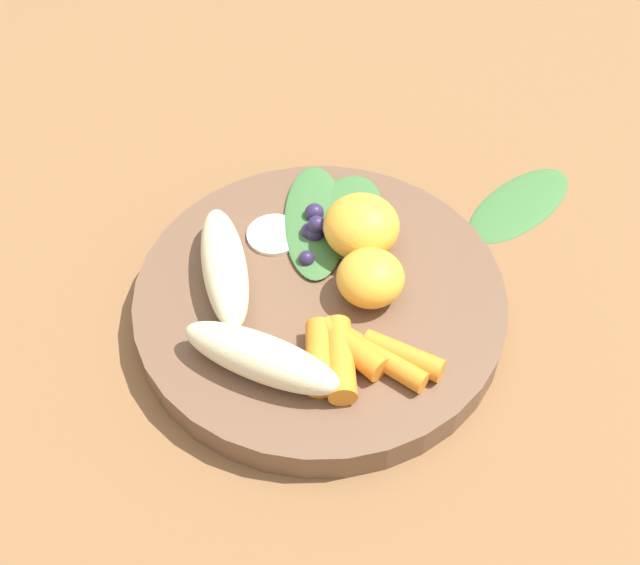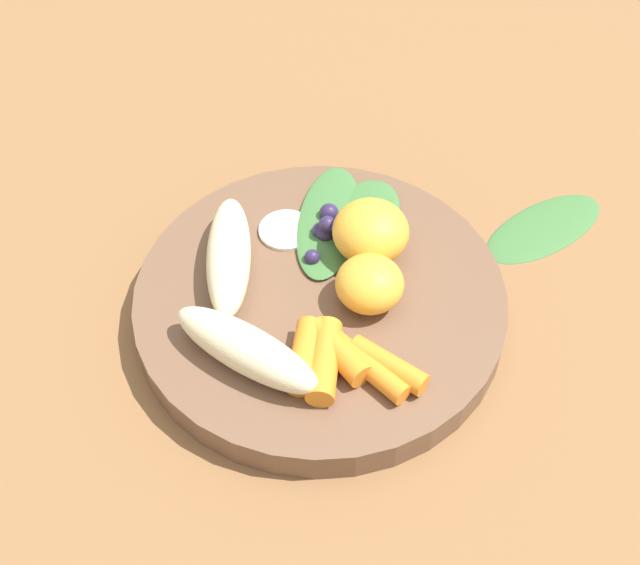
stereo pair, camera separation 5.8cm
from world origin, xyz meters
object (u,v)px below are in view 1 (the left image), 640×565
banana_peeled_left (261,358)px  orange_segment_near (361,226)px  bowl (320,303)px  kale_leaf_stray (520,203)px  banana_peeled_right (224,267)px

banana_peeled_left → orange_segment_near: (0.12, -0.04, 0.01)m
bowl → orange_segment_near: (0.05, -0.02, 0.03)m
banana_peeled_left → orange_segment_near: 0.13m
kale_leaf_stray → orange_segment_near: bearing=163.8°
orange_segment_near → kale_leaf_stray: orange_segment_near is taller
banana_peeled_right → kale_leaf_stray: 0.25m
banana_peeled_left → kale_leaf_stray: (0.23, -0.15, -0.04)m
orange_segment_near → kale_leaf_stray: bearing=-47.4°
banana_peeled_right → bowl: bearing=70.6°
kale_leaf_stray → banana_peeled_right: bearing=160.6°
bowl → kale_leaf_stray: bearing=-40.1°
banana_peeled_left → kale_leaf_stray: size_ratio=0.96×
bowl → kale_leaf_stray: (0.15, -0.13, -0.01)m
orange_segment_near → bowl: bearing=161.1°
banana_peeled_left → banana_peeled_right: same height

